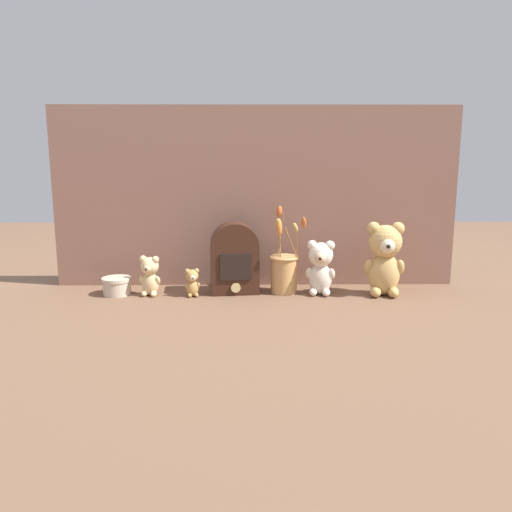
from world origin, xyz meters
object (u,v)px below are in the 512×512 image
Objects in this scene: teddy_bear_medium at (321,267)px; flower_vase at (284,270)px; teddy_bear_large at (385,257)px; teddy_bear_tiny at (192,282)px; decorative_tin_tall at (117,286)px; teddy_bear_small at (150,275)px; vintage_radio at (235,258)px.

flower_vase is (-0.14, 0.03, -0.02)m from teddy_bear_medium.
teddy_bear_large is 0.84× the size of flower_vase.
teddy_bear_medium is 1.94× the size of teddy_bear_tiny.
decorative_tin_tall is (-0.78, 0.01, -0.08)m from teddy_bear_medium.
teddy_bear_small is 0.17m from teddy_bear_tiny.
vintage_radio is at bearing 2.27° from decorative_tin_tall.
flower_vase reaches higher than teddy_bear_small.
teddy_bear_large is at bearing -4.02° from vintage_radio.
flower_vase is at bearing 8.14° from teddy_bear_tiny.
vintage_radio is at bearing 5.75° from teddy_bear_small.
decorative_tin_tall is at bearing 173.88° from teddy_bear_tiny.
teddy_bear_large is at bearing -0.48° from teddy_bear_small.
teddy_bear_small is 0.14m from decorative_tin_tall.
teddy_bear_medium is 0.65m from teddy_bear_small.
teddy_bear_small is (-0.89, 0.01, -0.07)m from teddy_bear_large.
teddy_bear_medium is at bearing -4.79° from vintage_radio.
decorative_tin_tall is (-0.29, 0.03, -0.02)m from teddy_bear_tiny.
flower_vase reaches higher than teddy_bear_large.
flower_vase is (-0.38, 0.04, -0.06)m from teddy_bear_large.
flower_vase is 3.00× the size of decorative_tin_tall.
teddy_bear_large is 0.38m from flower_vase.
teddy_bear_tiny is at bearing -6.12° from decorative_tin_tall.
teddy_bear_small is at bearing 179.52° from teddy_bear_large.
vintage_radio reaches higher than teddy_bear_small.
flower_vase is (0.51, 0.03, 0.01)m from teddy_bear_small.
flower_vase is at bearing 173.88° from teddy_bear_large.
vintage_radio is at bearing 175.98° from teddy_bear_large.
teddy_bear_large is 2.61× the size of teddy_bear_tiny.
teddy_bear_large is 2.52× the size of decorative_tin_tall.
teddy_bear_large is at bearing -1.23° from decorative_tin_tall.
vintage_radio is at bearing -179.81° from flower_vase.
teddy_bear_tiny is at bearing -177.43° from teddy_bear_medium.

